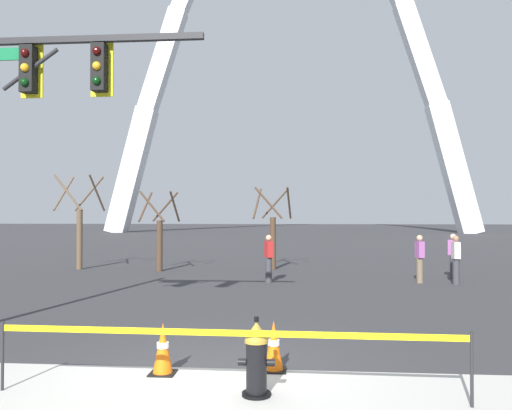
{
  "coord_description": "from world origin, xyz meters",
  "views": [
    {
      "loc": [
        1.24,
        -7.54,
        2.26
      ],
      "look_at": [
        0.22,
        5.0,
        2.5
      ],
      "focal_mm": 36.49,
      "sensor_mm": 36.0,
      "label": 1
    }
  ],
  "objects_px": {
    "pedestrian_walking_left": "(456,259)",
    "pedestrian_standing_center": "(453,256)",
    "traffic_signal_gantry": "(15,121)",
    "traffic_cone_by_hydrant": "(163,349)",
    "traffic_cone_mid_sidewalk": "(274,346)",
    "pedestrian_walking_right": "(269,258)",
    "pedestrian_near_trees": "(420,258)",
    "monument_arch": "(289,66)",
    "fire_hydrant": "(257,359)"
  },
  "relations": [
    {
      "from": "fire_hydrant",
      "to": "pedestrian_walking_right",
      "type": "xyz_separation_m",
      "value": [
        -0.47,
        10.88,
        0.35
      ]
    },
    {
      "from": "pedestrian_walking_left",
      "to": "traffic_cone_mid_sidewalk",
      "type": "bearing_deg",
      "value": -119.04
    },
    {
      "from": "traffic_cone_mid_sidewalk",
      "to": "pedestrian_near_trees",
      "type": "xyz_separation_m",
      "value": [
        4.37,
        10.1,
        0.46
      ]
    },
    {
      "from": "pedestrian_near_trees",
      "to": "pedestrian_walking_right",
      "type": "bearing_deg",
      "value": -176.96
    },
    {
      "from": "pedestrian_walking_left",
      "to": "pedestrian_walking_right",
      "type": "height_order",
      "value": "same"
    },
    {
      "from": "monument_arch",
      "to": "fire_hydrant",
      "type": "bearing_deg",
      "value": -89.31
    },
    {
      "from": "monument_arch",
      "to": "pedestrian_walking_right",
      "type": "relative_size",
      "value": 30.59
    },
    {
      "from": "pedestrian_near_trees",
      "to": "fire_hydrant",
      "type": "bearing_deg",
      "value": -112.11
    },
    {
      "from": "pedestrian_walking_right",
      "to": "pedestrian_near_trees",
      "type": "bearing_deg",
      "value": 3.04
    },
    {
      "from": "pedestrian_walking_left",
      "to": "pedestrian_standing_center",
      "type": "bearing_deg",
      "value": 76.95
    },
    {
      "from": "traffic_cone_by_hydrant",
      "to": "monument_arch",
      "type": "bearing_deg",
      "value": 89.34
    },
    {
      "from": "pedestrian_standing_center",
      "to": "pedestrian_near_trees",
      "type": "xyz_separation_m",
      "value": [
        -1.45,
        -1.27,
        0.0
      ]
    },
    {
      "from": "fire_hydrant",
      "to": "pedestrian_walking_right",
      "type": "relative_size",
      "value": 0.62
    },
    {
      "from": "traffic_cone_mid_sidewalk",
      "to": "pedestrian_standing_center",
      "type": "bearing_deg",
      "value": 62.92
    },
    {
      "from": "pedestrian_walking_right",
      "to": "pedestrian_near_trees",
      "type": "height_order",
      "value": "same"
    },
    {
      "from": "pedestrian_standing_center",
      "to": "pedestrian_walking_right",
      "type": "distance_m",
      "value": 6.63
    },
    {
      "from": "fire_hydrant",
      "to": "traffic_cone_mid_sidewalk",
      "type": "xyz_separation_m",
      "value": [
        0.16,
        1.05,
        -0.11
      ]
    },
    {
      "from": "pedestrian_standing_center",
      "to": "pedestrian_walking_right",
      "type": "relative_size",
      "value": 1.0
    },
    {
      "from": "traffic_cone_by_hydrant",
      "to": "monument_arch",
      "type": "distance_m",
      "value": 62.15
    },
    {
      "from": "pedestrian_walking_right",
      "to": "traffic_signal_gantry",
      "type": "bearing_deg",
      "value": -119.35
    },
    {
      "from": "traffic_cone_by_hydrant",
      "to": "traffic_signal_gantry",
      "type": "relative_size",
      "value": 0.12
    },
    {
      "from": "traffic_cone_mid_sidewalk",
      "to": "pedestrian_walking_right",
      "type": "xyz_separation_m",
      "value": [
        -0.64,
        9.83,
        0.46
      ]
    },
    {
      "from": "traffic_cone_by_hydrant",
      "to": "traffic_signal_gantry",
      "type": "distance_m",
      "value": 5.57
    },
    {
      "from": "traffic_cone_by_hydrant",
      "to": "pedestrian_walking_right",
      "type": "xyz_separation_m",
      "value": [
        0.92,
        10.11,
        0.46
      ]
    },
    {
      "from": "traffic_signal_gantry",
      "to": "monument_arch",
      "type": "height_order",
      "value": "monument_arch"
    },
    {
      "from": "pedestrian_walking_left",
      "to": "pedestrian_standing_center",
      "type": "relative_size",
      "value": 1.0
    },
    {
      "from": "pedestrian_walking_right",
      "to": "traffic_cone_mid_sidewalk",
      "type": "bearing_deg",
      "value": -86.29
    },
    {
      "from": "traffic_cone_by_hydrant",
      "to": "pedestrian_walking_right",
      "type": "relative_size",
      "value": 0.46
    },
    {
      "from": "fire_hydrant",
      "to": "pedestrian_standing_center",
      "type": "xyz_separation_m",
      "value": [
        5.98,
        12.42,
        0.35
      ]
    },
    {
      "from": "pedestrian_walking_left",
      "to": "pedestrian_standing_center",
      "type": "xyz_separation_m",
      "value": [
        0.36,
        1.55,
        0.0
      ]
    },
    {
      "from": "traffic_cone_by_hydrant",
      "to": "traffic_cone_mid_sidewalk",
      "type": "bearing_deg",
      "value": 10.05
    },
    {
      "from": "traffic_cone_by_hydrant",
      "to": "monument_arch",
      "type": "relative_size",
      "value": 0.02
    },
    {
      "from": "pedestrian_standing_center",
      "to": "pedestrian_walking_left",
      "type": "bearing_deg",
      "value": -103.05
    },
    {
      "from": "pedestrian_near_trees",
      "to": "pedestrian_walking_left",
      "type": "bearing_deg",
      "value": -14.38
    },
    {
      "from": "traffic_cone_by_hydrant",
      "to": "fire_hydrant",
      "type": "bearing_deg",
      "value": -28.99
    },
    {
      "from": "monument_arch",
      "to": "pedestrian_walking_left",
      "type": "distance_m",
      "value": 52.95
    },
    {
      "from": "pedestrian_walking_left",
      "to": "pedestrian_walking_right",
      "type": "bearing_deg",
      "value": 179.88
    },
    {
      "from": "traffic_cone_mid_sidewalk",
      "to": "pedestrian_walking_right",
      "type": "bearing_deg",
      "value": 93.71
    },
    {
      "from": "fire_hydrant",
      "to": "pedestrian_standing_center",
      "type": "bearing_deg",
      "value": 64.3
    },
    {
      "from": "traffic_cone_mid_sidewalk",
      "to": "traffic_signal_gantry",
      "type": "height_order",
      "value": "traffic_signal_gantry"
    },
    {
      "from": "fire_hydrant",
      "to": "pedestrian_near_trees",
      "type": "bearing_deg",
      "value": 67.89
    },
    {
      "from": "traffic_cone_mid_sidewalk",
      "to": "monument_arch",
      "type": "xyz_separation_m",
      "value": [
        -0.88,
        58.27,
        20.86
      ]
    },
    {
      "from": "monument_arch",
      "to": "pedestrian_walking_left",
      "type": "height_order",
      "value": "monument_arch"
    },
    {
      "from": "traffic_signal_gantry",
      "to": "pedestrian_walking_left",
      "type": "bearing_deg",
      "value": 36.75
    },
    {
      "from": "traffic_cone_by_hydrant",
      "to": "pedestrian_walking_left",
      "type": "height_order",
      "value": "pedestrian_walking_left"
    },
    {
      "from": "traffic_signal_gantry",
      "to": "traffic_cone_by_hydrant",
      "type": "bearing_deg",
      "value": -32.74
    },
    {
      "from": "pedestrian_walking_left",
      "to": "fire_hydrant",
      "type": "bearing_deg",
      "value": -117.33
    },
    {
      "from": "traffic_signal_gantry",
      "to": "monument_arch",
      "type": "distance_m",
      "value": 59.0
    },
    {
      "from": "monument_arch",
      "to": "pedestrian_standing_center",
      "type": "height_order",
      "value": "monument_arch"
    },
    {
      "from": "traffic_cone_by_hydrant",
      "to": "pedestrian_walking_left",
      "type": "bearing_deg",
      "value": 55.21
    }
  ]
}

